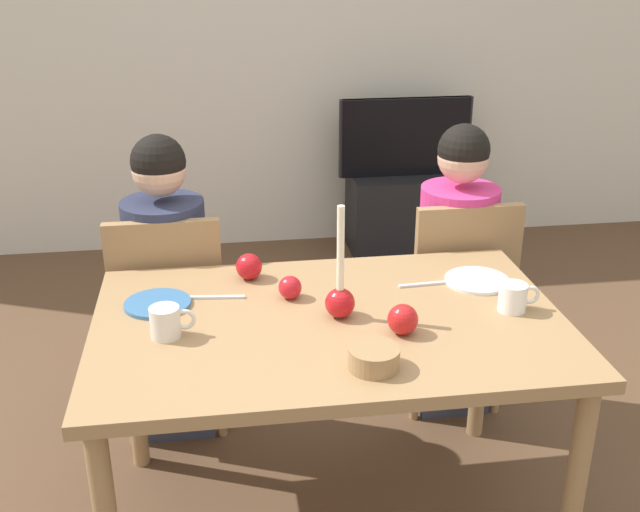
{
  "coord_description": "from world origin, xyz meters",
  "views": [
    {
      "loc": [
        -0.32,
        -1.99,
        1.8
      ],
      "look_at": [
        0.0,
        0.2,
        0.87
      ],
      "focal_mm": 42.82,
      "sensor_mm": 36.0,
      "label": 1
    }
  ],
  "objects_px": {
    "apple_near_candle": "(403,319)",
    "dining_table": "(330,343)",
    "chair_right": "(456,292)",
    "person_right_child": "(455,275)",
    "mug_right": "(514,297)",
    "tv_stand": "(402,212)",
    "apple_by_left_plate": "(249,267)",
    "chair_left": "(170,310)",
    "tv": "(405,137)",
    "person_left_child": "(169,293)",
    "apple_by_right_mug": "(290,287)",
    "plate_left": "(158,304)",
    "plate_right": "(477,281)",
    "bowl_walnuts": "(374,358)",
    "candle_centerpiece": "(340,295)",
    "mug_left": "(166,322)"
  },
  "relations": [
    {
      "from": "mug_right",
      "to": "apple_by_right_mug",
      "type": "distance_m",
      "value": 0.69
    },
    {
      "from": "person_left_child",
      "to": "tv",
      "type": "bearing_deg",
      "value": 51.51
    },
    {
      "from": "mug_right",
      "to": "tv_stand",
      "type": "bearing_deg",
      "value": 83.78
    },
    {
      "from": "apple_near_candle",
      "to": "plate_right",
      "type": "bearing_deg",
      "value": 42.98
    },
    {
      "from": "person_right_child",
      "to": "mug_left",
      "type": "bearing_deg",
      "value": -147.63
    },
    {
      "from": "apple_near_candle",
      "to": "apple_by_right_mug",
      "type": "height_order",
      "value": "apple_near_candle"
    },
    {
      "from": "plate_right",
      "to": "apple_by_left_plate",
      "type": "xyz_separation_m",
      "value": [
        -0.74,
        0.14,
        0.04
      ]
    },
    {
      "from": "plate_right",
      "to": "bowl_walnuts",
      "type": "distance_m",
      "value": 0.66
    },
    {
      "from": "person_left_child",
      "to": "apple_by_right_mug",
      "type": "bearing_deg",
      "value": -49.84
    },
    {
      "from": "plate_right",
      "to": "apple_by_right_mug",
      "type": "xyz_separation_m",
      "value": [
        -0.62,
        -0.03,
        0.03
      ]
    },
    {
      "from": "candle_centerpiece",
      "to": "apple_by_left_plate",
      "type": "distance_m",
      "value": 0.4
    },
    {
      "from": "tv",
      "to": "bowl_walnuts",
      "type": "height_order",
      "value": "tv"
    },
    {
      "from": "plate_right",
      "to": "bowl_walnuts",
      "type": "xyz_separation_m",
      "value": [
        -0.45,
        -0.48,
        0.02
      ]
    },
    {
      "from": "dining_table",
      "to": "tv",
      "type": "distance_m",
      "value": 2.44
    },
    {
      "from": "person_right_child",
      "to": "tv",
      "type": "xyz_separation_m",
      "value": [
        0.21,
        1.66,
        0.14
      ]
    },
    {
      "from": "plate_right",
      "to": "mug_right",
      "type": "height_order",
      "value": "mug_right"
    },
    {
      "from": "person_left_child",
      "to": "mug_left",
      "type": "relative_size",
      "value": 9.04
    },
    {
      "from": "apple_near_candle",
      "to": "apple_by_left_plate",
      "type": "distance_m",
      "value": 0.6
    },
    {
      "from": "person_left_child",
      "to": "apple_by_left_plate",
      "type": "distance_m",
      "value": 0.48
    },
    {
      "from": "apple_by_left_plate",
      "to": "person_left_child",
      "type": "bearing_deg",
      "value": 132.4
    },
    {
      "from": "chair_left",
      "to": "candle_centerpiece",
      "type": "bearing_deg",
      "value": -47.86
    },
    {
      "from": "tv",
      "to": "plate_right",
      "type": "bearing_deg",
      "value": -97.89
    },
    {
      "from": "mug_left",
      "to": "apple_by_left_plate",
      "type": "height_order",
      "value": "mug_left"
    },
    {
      "from": "chair_right",
      "to": "apple_near_candle",
      "type": "xyz_separation_m",
      "value": [
        -0.41,
        -0.73,
        0.28
      ]
    },
    {
      "from": "chair_left",
      "to": "apple_by_left_plate",
      "type": "distance_m",
      "value": 0.49
    },
    {
      "from": "mug_right",
      "to": "plate_right",
      "type": "bearing_deg",
      "value": 100.59
    },
    {
      "from": "tv_stand",
      "to": "plate_left",
      "type": "xyz_separation_m",
      "value": [
        -1.32,
        -2.14,
        0.52
      ]
    },
    {
      "from": "bowl_walnuts",
      "to": "chair_left",
      "type": "bearing_deg",
      "value": 122.79
    },
    {
      "from": "plate_left",
      "to": "mug_right",
      "type": "height_order",
      "value": "mug_right"
    },
    {
      "from": "person_left_child",
      "to": "candle_centerpiece",
      "type": "height_order",
      "value": "person_left_child"
    },
    {
      "from": "person_left_child",
      "to": "apple_by_left_plate",
      "type": "height_order",
      "value": "person_left_child"
    },
    {
      "from": "apple_near_candle",
      "to": "dining_table",
      "type": "bearing_deg",
      "value": 148.55
    },
    {
      "from": "plate_left",
      "to": "apple_by_left_plate",
      "type": "height_order",
      "value": "apple_by_left_plate"
    },
    {
      "from": "plate_left",
      "to": "apple_near_candle",
      "type": "bearing_deg",
      "value": -21.87
    },
    {
      "from": "bowl_walnuts",
      "to": "apple_near_candle",
      "type": "bearing_deg",
      "value": 55.37
    },
    {
      "from": "person_left_child",
      "to": "mug_right",
      "type": "height_order",
      "value": "person_left_child"
    },
    {
      "from": "person_right_child",
      "to": "bowl_walnuts",
      "type": "relative_size",
      "value": 8.57
    },
    {
      "from": "apple_by_left_plate",
      "to": "apple_by_right_mug",
      "type": "distance_m",
      "value": 0.2
    },
    {
      "from": "tv",
      "to": "plate_left",
      "type": "bearing_deg",
      "value": -121.8
    },
    {
      "from": "plate_left",
      "to": "mug_right",
      "type": "bearing_deg",
      "value": -9.97
    },
    {
      "from": "chair_right",
      "to": "plate_left",
      "type": "bearing_deg",
      "value": -158.27
    },
    {
      "from": "tv",
      "to": "mug_right",
      "type": "bearing_deg",
      "value": -96.22
    },
    {
      "from": "person_right_child",
      "to": "apple_near_candle",
      "type": "bearing_deg",
      "value": -118.28
    },
    {
      "from": "tv",
      "to": "bowl_walnuts",
      "type": "relative_size",
      "value": 5.78
    },
    {
      "from": "mug_right",
      "to": "tv",
      "type": "bearing_deg",
      "value": 83.78
    },
    {
      "from": "chair_left",
      "to": "bowl_walnuts",
      "type": "relative_size",
      "value": 6.58
    },
    {
      "from": "tv",
      "to": "mug_right",
      "type": "relative_size",
      "value": 6.21
    },
    {
      "from": "apple_near_candle",
      "to": "apple_by_left_plate",
      "type": "height_order",
      "value": "apple_near_candle"
    },
    {
      "from": "mug_left",
      "to": "bowl_walnuts",
      "type": "bearing_deg",
      "value": -24.77
    },
    {
      "from": "bowl_walnuts",
      "to": "apple_by_left_plate",
      "type": "height_order",
      "value": "apple_by_left_plate"
    }
  ]
}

